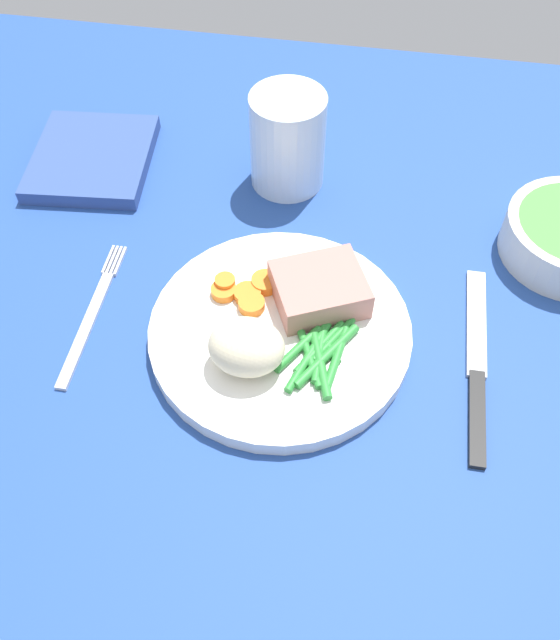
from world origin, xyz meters
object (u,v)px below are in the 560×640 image
fork (92,313)px  water_glass (287,147)px  knife (477,366)px  meat_portion (321,289)px  dinner_plate (280,332)px  napkin (92,158)px

fork → water_glass: 26.05cm
fork → knife: size_ratio=0.81×
meat_portion → fork: meat_portion is taller
dinner_plate → water_glass: 21.37cm
dinner_plate → fork: (-17.35, -0.26, -0.60)cm
dinner_plate → napkin: 31.21cm
fork → napkin: 21.21cm
water_glass → fork: bearing=-124.7°
dinner_plate → knife: size_ratio=1.13×
meat_portion → napkin: 31.74cm
dinner_plate → water_glass: (-2.71, 20.90, 3.53)cm
meat_portion → napkin: (-27.19, 16.22, -2.23)cm
meat_portion → fork: bearing=-169.2°
dinner_plate → fork: bearing=-179.2°
meat_portion → water_glass: 18.26cm
fork → napkin: (-6.73, 20.11, 0.61)cm
fork → napkin: napkin is taller
dinner_plate → meat_portion: bearing=49.4°
fork → water_glass: water_glass is taller
knife → fork: bearing=-178.8°
napkin → fork: bearing=-71.5°
meat_portion → fork: size_ratio=0.47×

